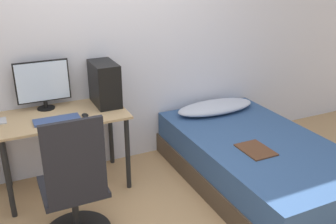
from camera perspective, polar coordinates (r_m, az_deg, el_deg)
name	(u,v)px	position (r m, az deg, el deg)	size (l,w,h in m)	color
wall_back	(94,44)	(3.63, -11.18, 10.16)	(8.00, 0.05, 2.50)	silver
desk	(63,126)	(3.43, -15.77, -2.07)	(1.11, 0.62, 0.73)	tan
office_chair	(75,196)	(2.85, -13.94, -12.29)	(0.52, 0.52, 1.04)	black
bed	(257,162)	(3.63, 13.36, -7.36)	(1.17, 2.01, 0.46)	#4C3D2D
pillow	(216,107)	(4.05, 7.26, 0.75)	(0.89, 0.36, 0.11)	#B2B7C6
magazine	(256,150)	(3.32, 13.21, -5.62)	(0.24, 0.32, 0.01)	#56331E
monitor	(43,83)	(3.50, -18.52, 4.16)	(0.47, 0.16, 0.44)	black
keyboard	(57,120)	(3.26, -16.58, -1.15)	(0.38, 0.14, 0.02)	#33477A
pc_tower	(105,84)	(3.49, -9.65, 4.29)	(0.21, 0.38, 0.40)	black
mouse	(85,115)	(3.30, -12.52, -0.47)	(0.06, 0.09, 0.02)	black
phone	(2,121)	(3.42, -23.96, -1.23)	(0.07, 0.14, 0.01)	#B7B7BC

